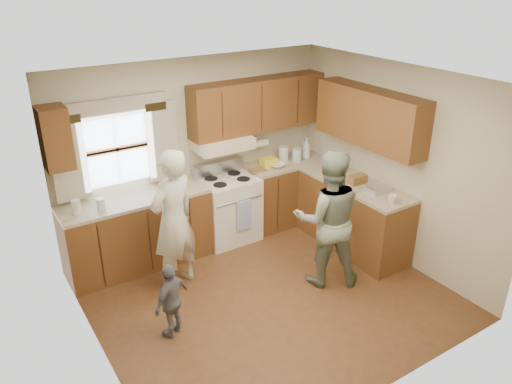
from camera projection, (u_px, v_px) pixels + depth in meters
room at (268, 199)px, 5.32m from camera, size 3.80×3.80×3.80m
kitchen_fixtures at (261, 187)px, 6.62m from camera, size 3.80×2.25×2.15m
stove at (228, 208)px, 6.89m from camera, size 0.76×0.67×1.07m
woman_left at (173, 221)px, 5.69m from camera, size 0.73×0.59×1.72m
woman_right at (328, 219)px, 5.78m from camera, size 1.02×0.95×1.67m
child at (171, 300)px, 5.06m from camera, size 0.53×0.41×0.83m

